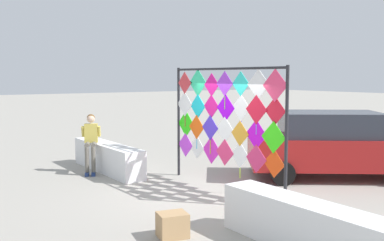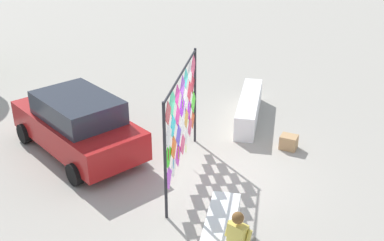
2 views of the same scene
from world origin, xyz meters
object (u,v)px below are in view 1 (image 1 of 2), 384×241
cardboard_box_large (173,225)px  parked_car (334,144)px  kite_display_rack (225,116)px  seated_vendor (91,138)px

cardboard_box_large → parked_car: bearing=102.8°
kite_display_rack → seated_vendor: size_ratio=2.39×
seated_vendor → cardboard_box_large: size_ratio=3.39×
seated_vendor → parked_car: bearing=50.5°
kite_display_rack → cardboard_box_large: (2.00, -2.73, -1.54)m
kite_display_rack → parked_car: size_ratio=0.82×
kite_display_rack → cardboard_box_large: bearing=-53.8°
seated_vendor → parked_car: 6.56m
parked_car → cardboard_box_large: parked_car is taller
seated_vendor → parked_car: parked_car is taller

